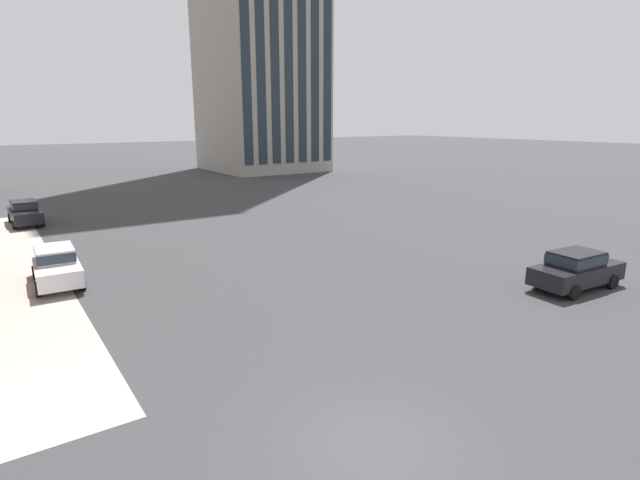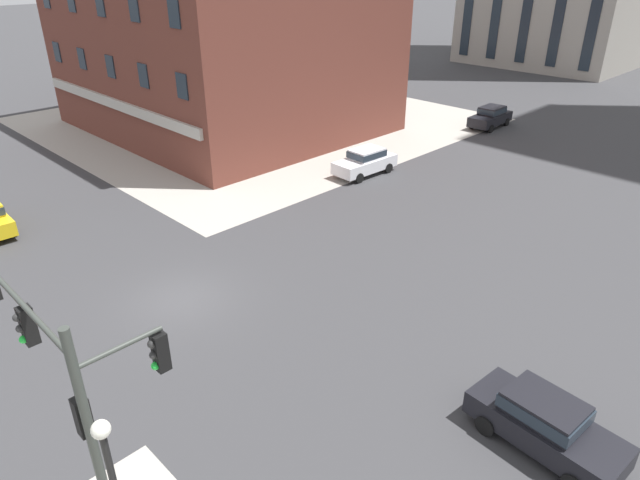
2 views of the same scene
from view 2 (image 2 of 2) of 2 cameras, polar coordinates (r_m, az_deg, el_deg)
name	(u,v)px [view 2 (image 2 of 2)]	position (r m, az deg, el deg)	size (l,w,h in m)	color
ground_plane	(181,299)	(24.14, -13.97, -5.87)	(320.00, 320.00, 0.00)	#38383A
sidewalk_far_corner	(254,119)	(49.90, -6.72, 12.11)	(32.00, 32.00, 0.02)	#A8A399
traffic_signal_main	(74,395)	(13.26, -23.74, -14.24)	(6.36, 2.09, 6.99)	#383D38
car_main_northbound_near	(491,116)	(49.03, 16.98, 11.97)	(2.01, 4.46, 1.68)	black
car_main_southbound_near	(545,422)	(18.00, 21.90, -16.79)	(4.52, 2.13, 1.68)	black
car_main_mid	(365,161)	(36.53, 4.64, 8.06)	(2.05, 4.48, 1.68)	silver
storefront_block_near_corner	(221,21)	(47.07, -10.06, 21.14)	(22.84, 19.30, 16.33)	brown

